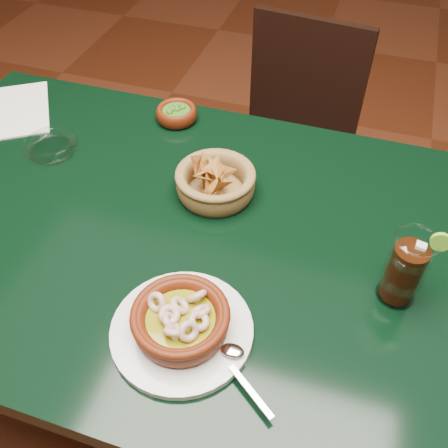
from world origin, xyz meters
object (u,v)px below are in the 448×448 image
(dining_table, at_px, (162,255))
(shrimp_plate, at_px, (181,323))
(chip_basket, at_px, (215,182))
(dining_chair, at_px, (289,145))
(cola_drink, at_px, (405,269))

(dining_table, height_order, shrimp_plate, shrimp_plate)
(chip_basket, bearing_deg, dining_table, -125.07)
(dining_table, relative_size, shrimp_plate, 4.23)
(dining_chair, height_order, chip_basket, chip_basket)
(dining_table, relative_size, chip_basket, 6.26)
(chip_basket, relative_size, cola_drink, 1.21)
(chip_basket, bearing_deg, shrimp_plate, -80.38)
(dining_chair, relative_size, chip_basket, 4.31)
(cola_drink, bearing_deg, chip_basket, 158.48)
(dining_table, relative_size, dining_chair, 1.45)
(dining_table, distance_m, shrimp_plate, 0.28)
(dining_chair, bearing_deg, dining_table, -100.10)
(dining_table, bearing_deg, cola_drink, -4.16)
(dining_table, xyz_separation_m, cola_drink, (0.45, -0.03, 0.17))
(dining_table, distance_m, dining_chair, 0.74)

